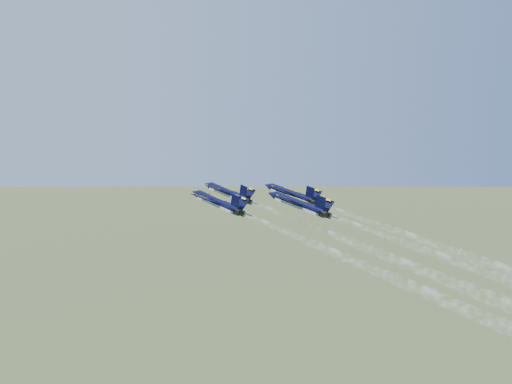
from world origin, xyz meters
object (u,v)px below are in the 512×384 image
object	(u,v)px
jet_left	(217,202)
jet_right	(291,194)
jet_lead	(227,193)
jet_slot	(298,204)

from	to	relation	value
jet_left	jet_right	world-z (taller)	same
jet_lead	jet_left	world-z (taller)	same
jet_lead	jet_left	size ratio (longest dim) A/B	1.00
jet_lead	jet_slot	bearing A→B (deg)	-92.02
jet_lead	jet_slot	world-z (taller)	same
jet_lead	jet_right	bearing A→B (deg)	-50.54
jet_lead	jet_right	size ratio (longest dim) A/B	1.00
jet_slot	jet_lead	bearing A→B (deg)	87.98
jet_lead	jet_right	distance (m)	13.89
jet_lead	jet_slot	distance (m)	22.81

